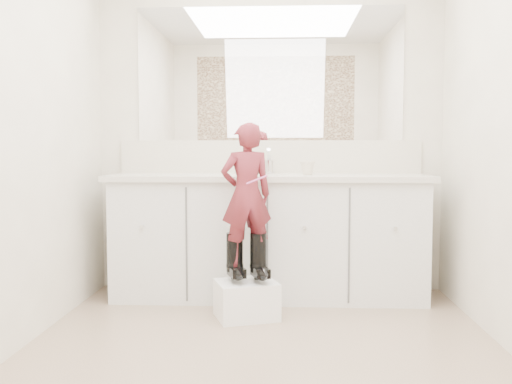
{
  "coord_description": "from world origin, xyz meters",
  "views": [
    {
      "loc": [
        0.11,
        -2.86,
        1.07
      ],
      "look_at": [
        -0.07,
        0.72,
        0.8
      ],
      "focal_mm": 40.0,
      "sensor_mm": 36.0,
      "label": 1
    }
  ],
  "objects": [
    {
      "name": "floor",
      "position": [
        0.0,
        0.0,
        0.0
      ],
      "size": [
        3.0,
        3.0,
        0.0
      ],
      "primitive_type": "plane",
      "color": "#836856",
      "rests_on": "ground"
    },
    {
      "name": "wall_back",
      "position": [
        0.0,
        1.5,
        1.2
      ],
      "size": [
        2.6,
        0.0,
        2.6
      ],
      "primitive_type": "plane",
      "rotation": [
        1.57,
        0.0,
        0.0
      ],
      "color": "beige",
      "rests_on": "floor"
    },
    {
      "name": "wall_front",
      "position": [
        0.0,
        -1.5,
        1.2
      ],
      "size": [
        2.6,
        0.0,
        2.6
      ],
      "primitive_type": "plane",
      "rotation": [
        -1.57,
        0.0,
        0.0
      ],
      "color": "beige",
      "rests_on": "floor"
    },
    {
      "name": "wall_left",
      "position": [
        -1.3,
        0.0,
        1.2
      ],
      "size": [
        0.0,
        3.0,
        3.0
      ],
      "primitive_type": "plane",
      "rotation": [
        1.57,
        0.0,
        1.57
      ],
      "color": "beige",
      "rests_on": "floor"
    },
    {
      "name": "vanity_cabinet",
      "position": [
        0.0,
        1.23,
        0.42
      ],
      "size": [
        2.2,
        0.55,
        0.85
      ],
      "primitive_type": "cube",
      "color": "silver",
      "rests_on": "floor"
    },
    {
      "name": "countertop",
      "position": [
        0.0,
        1.21,
        0.87
      ],
      "size": [
        2.28,
        0.58,
        0.04
      ],
      "primitive_type": "cube",
      "color": "beige",
      "rests_on": "vanity_cabinet"
    },
    {
      "name": "backsplash",
      "position": [
        0.0,
        1.49,
        1.02
      ],
      "size": [
        2.28,
        0.03,
        0.25
      ],
      "primitive_type": "cube",
      "color": "beige",
      "rests_on": "countertop"
    },
    {
      "name": "mirror",
      "position": [
        0.0,
        1.49,
        1.64
      ],
      "size": [
        2.0,
        0.02,
        1.0
      ],
      "primitive_type": "cube",
      "color": "white",
      "rests_on": "wall_back"
    },
    {
      "name": "faucet",
      "position": [
        0.0,
        1.38,
        0.94
      ],
      "size": [
        0.08,
        0.08,
        0.1
      ],
      "primitive_type": "cylinder",
      "color": "silver",
      "rests_on": "countertop"
    },
    {
      "name": "cup",
      "position": [
        0.28,
        1.24,
        0.94
      ],
      "size": [
        0.14,
        0.14,
        0.1
      ],
      "primitive_type": "imported",
      "rotation": [
        0.0,
        0.0,
        -0.35
      ],
      "color": "beige",
      "rests_on": "countertop"
    },
    {
      "name": "soap_bottle",
      "position": [
        -0.17,
        1.26,
        0.98
      ],
      "size": [
        0.09,
        0.09,
        0.18
      ],
      "primitive_type": "imported",
      "rotation": [
        0.0,
        0.0,
        0.06
      ],
      "color": "beige",
      "rests_on": "countertop"
    },
    {
      "name": "step_stool",
      "position": [
        -0.13,
        0.69,
        0.12
      ],
      "size": [
        0.45,
        0.41,
        0.24
      ],
      "primitive_type": "cube",
      "rotation": [
        0.0,
        0.0,
        0.33
      ],
      "color": "white",
      "rests_on": "floor"
    },
    {
      "name": "boot_left",
      "position": [
        -0.2,
        0.71,
        0.39
      ],
      "size": [
        0.17,
        0.23,
        0.31
      ],
      "primitive_type": null,
      "rotation": [
        0.0,
        0.0,
        0.33
      ],
      "color": "black",
      "rests_on": "step_stool"
    },
    {
      "name": "boot_right",
      "position": [
        -0.05,
        0.71,
        0.39
      ],
      "size": [
        0.17,
        0.23,
        0.31
      ],
      "primitive_type": null,
      "rotation": [
        0.0,
        0.0,
        0.33
      ],
      "color": "black",
      "rests_on": "step_stool"
    },
    {
      "name": "toddler",
      "position": [
        -0.13,
        0.71,
        0.79
      ],
      "size": [
        0.38,
        0.31,
        0.9
      ],
      "primitive_type": "imported",
      "rotation": [
        0.0,
        0.0,
        3.47
      ],
      "color": "#B23648",
      "rests_on": "step_stool"
    },
    {
      "name": "toothbrush",
      "position": [
        -0.06,
        0.63,
        0.89
      ],
      "size": [
        0.13,
        0.06,
        0.06
      ],
      "primitive_type": "cylinder",
      "rotation": [
        0.0,
        1.22,
        0.33
      ],
      "color": "#CD4F94",
      "rests_on": "toddler"
    }
  ]
}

